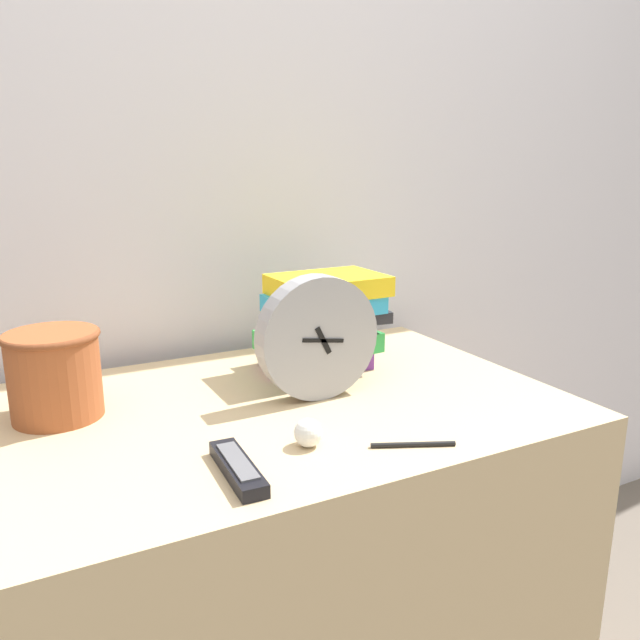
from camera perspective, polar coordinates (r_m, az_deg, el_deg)
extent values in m
cube|color=silver|center=(1.47, -11.65, 13.57)|extent=(6.00, 0.04, 2.40)
cube|color=tan|center=(1.35, -4.46, -23.14)|extent=(1.07, 0.69, 0.78)
cylinder|color=#99999E|center=(1.15, -0.26, -1.59)|extent=(0.23, 0.05, 0.23)
cylinder|color=silver|center=(1.14, 0.06, -1.77)|extent=(0.21, 0.01, 0.21)
cube|color=black|center=(1.13, 0.26, -1.87)|extent=(0.03, 0.01, 0.05)
cube|color=black|center=(1.13, 0.26, -1.87)|extent=(0.08, 0.01, 0.02)
cylinder|color=black|center=(1.13, 0.26, -1.87)|extent=(0.01, 0.01, 0.01)
cube|color=#7A3899|center=(1.35, -0.43, -3.57)|extent=(0.24, 0.15, 0.04)
cube|color=green|center=(1.34, -0.20, -1.93)|extent=(0.24, 0.19, 0.04)
cube|color=red|center=(1.31, 0.26, -0.76)|extent=(0.18, 0.13, 0.03)
cube|color=#232328|center=(1.31, 0.99, 0.38)|extent=(0.24, 0.15, 0.02)
cube|color=#2D9ED1|center=(1.29, 0.32, 1.49)|extent=(0.23, 0.16, 0.04)
cube|color=yellow|center=(1.29, 0.73, 3.21)|extent=(0.23, 0.17, 0.04)
cylinder|color=#994C28|center=(1.17, -23.09, -4.65)|extent=(0.15, 0.15, 0.15)
torus|color=brown|center=(1.15, -23.43, -1.30)|extent=(0.16, 0.16, 0.01)
cube|color=black|center=(0.92, -7.53, -13.29)|extent=(0.05, 0.16, 0.02)
cube|color=#59595E|center=(0.91, -7.56, -12.65)|extent=(0.03, 0.12, 0.00)
sphere|color=white|center=(0.99, -1.09, -10.26)|extent=(0.05, 0.05, 0.05)
cylinder|color=black|center=(1.00, 8.51, -11.19)|extent=(0.12, 0.06, 0.01)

